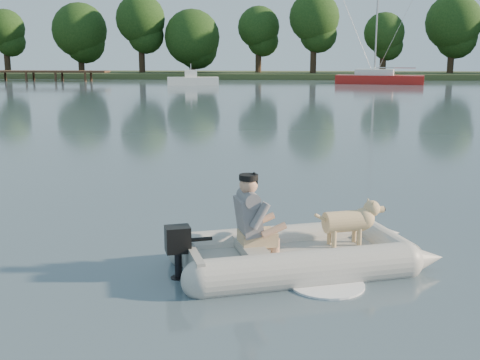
# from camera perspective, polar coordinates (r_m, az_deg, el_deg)

# --- Properties ---
(water) EXTENTS (160.00, 160.00, 0.00)m
(water) POSITION_cam_1_polar(r_m,az_deg,el_deg) (8.11, -1.88, -8.16)
(water) COLOR slate
(water) RESTS_ON ground
(shore_bank) EXTENTS (160.00, 12.00, 0.70)m
(shore_bank) POSITION_cam_1_polar(r_m,az_deg,el_deg) (69.62, 3.77, 9.86)
(shore_bank) COLOR #47512D
(shore_bank) RESTS_ON water
(dock) EXTENTS (18.00, 2.00, 1.04)m
(dock) POSITION_cam_1_polar(r_m,az_deg,el_deg) (65.38, -20.11, 9.27)
(dock) COLOR #4C331E
(dock) RESTS_ON water
(treeline) EXTENTS (94.48, 7.35, 9.27)m
(treeline) POSITION_cam_1_polar(r_m,az_deg,el_deg) (69.26, 12.24, 13.76)
(treeline) COLOR #332316
(treeline) RESTS_ON shore_bank
(dinghy) EXTENTS (5.75, 5.10, 1.37)m
(dinghy) POSITION_cam_1_polar(r_m,az_deg,el_deg) (7.96, 5.86, -4.19)
(dinghy) COLOR #A2A29D
(dinghy) RESTS_ON water
(man) EXTENTS (0.88, 0.81, 1.06)m
(man) POSITION_cam_1_polar(r_m,az_deg,el_deg) (7.75, 0.96, -3.17)
(man) COLOR slate
(man) RESTS_ON dinghy
(dog) EXTENTS (0.98, 0.61, 0.61)m
(dog) POSITION_cam_1_polar(r_m,az_deg,el_deg) (8.26, 9.90, -4.23)
(dog) COLOR tan
(dog) RESTS_ON dinghy
(outboard_motor) EXTENTS (0.48, 0.40, 0.78)m
(outboard_motor) POSITION_cam_1_polar(r_m,az_deg,el_deg) (7.65, -5.89, -7.06)
(outboard_motor) COLOR black
(outboard_motor) RESTS_ON dinghy
(motorboat) EXTENTS (4.82, 2.51, 1.94)m
(motorboat) POSITION_cam_1_polar(r_m,az_deg,el_deg) (53.40, -4.49, 9.89)
(motorboat) COLOR white
(motorboat) RESTS_ON water
(sailboat) EXTENTS (8.12, 3.99, 10.72)m
(sailboat) POSITION_cam_1_polar(r_m,az_deg,el_deg) (57.07, 13.01, 9.35)
(sailboat) COLOR #AC1813
(sailboat) RESTS_ON water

